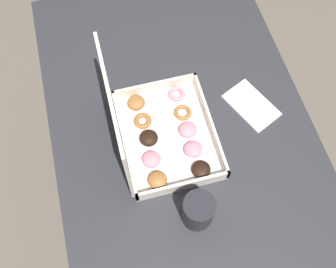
% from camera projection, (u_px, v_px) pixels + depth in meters
% --- Properties ---
extents(ground_plane, '(8.00, 8.00, 0.00)m').
position_uv_depth(ground_plane, '(178.00, 208.00, 1.78)').
color(ground_plane, '#6B6054').
extents(dining_table, '(1.23, 0.73, 0.76)m').
position_uv_depth(dining_table, '(184.00, 153.00, 1.20)').
color(dining_table, '#2D2D33').
rests_on(dining_table, ground_plane).
extents(donut_box, '(0.32, 0.26, 0.30)m').
position_uv_depth(donut_box, '(153.00, 131.00, 1.04)').
color(donut_box, white).
rests_on(donut_box, dining_table).
extents(coffee_mug, '(0.08, 0.08, 0.11)m').
position_uv_depth(coffee_mug, '(198.00, 211.00, 0.96)').
color(coffee_mug, '#232328').
rests_on(coffee_mug, dining_table).
extents(paper_napkin, '(0.18, 0.15, 0.01)m').
position_uv_depth(paper_napkin, '(251.00, 105.00, 1.14)').
color(paper_napkin, white).
rests_on(paper_napkin, dining_table).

